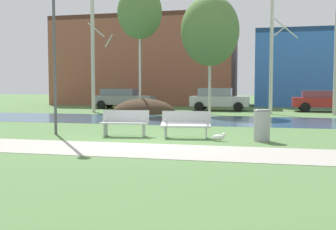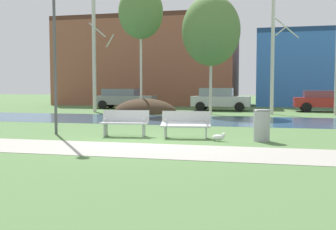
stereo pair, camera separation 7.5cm
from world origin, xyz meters
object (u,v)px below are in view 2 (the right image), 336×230
(parked_sedan_second_silver, at_px, (220,99))
(trash_bin, at_px, (262,125))
(bench_right, at_px, (186,124))
(bench_left, at_px, (125,122))
(streetlamp, at_px, (54,16))
(parked_hatch_third_red, at_px, (327,100))
(seagull, at_px, (219,137))
(parked_van_nearest_grey, at_px, (124,98))

(parked_sedan_second_silver, bearing_deg, trash_bin, -78.86)
(bench_right, xyz_separation_m, trash_bin, (2.41, -0.24, 0.03))
(trash_bin, bearing_deg, bench_left, 176.93)
(trash_bin, bearing_deg, parked_sedan_second_silver, 101.14)
(bench_left, relative_size, streetlamp, 0.26)
(parked_hatch_third_red, bearing_deg, trash_bin, -103.56)
(bench_left, distance_m, streetlamp, 4.44)
(bench_left, bearing_deg, trash_bin, -3.07)
(bench_right, xyz_separation_m, parked_sedan_second_silver, (-0.74, 15.72, 0.35))
(seagull, distance_m, parked_hatch_third_red, 17.60)
(bench_right, height_order, trash_bin, trash_bin)
(bench_right, relative_size, parked_van_nearest_grey, 0.36)
(bench_right, bearing_deg, trash_bin, -5.72)
(seagull, xyz_separation_m, parked_van_nearest_grey, (-9.34, 17.35, 0.67))
(bench_left, relative_size, seagull, 3.64)
(seagull, distance_m, parked_van_nearest_grey, 19.71)
(bench_left, distance_m, parked_van_nearest_grey, 17.88)
(parked_hatch_third_red, bearing_deg, streetlamp, -124.20)
(seagull, bearing_deg, parked_hatch_third_red, 72.67)
(trash_bin, bearing_deg, parked_van_nearest_grey, 121.87)
(bench_left, distance_m, parked_sedan_second_silver, 15.78)
(bench_left, distance_m, bench_right, 2.10)
(streetlamp, bearing_deg, bench_left, 0.01)
(seagull, xyz_separation_m, parked_hatch_third_red, (5.24, 16.79, 0.63))
(bench_left, distance_m, parked_hatch_third_red, 18.33)
(bench_left, height_order, trash_bin, trash_bin)
(parked_van_nearest_grey, bearing_deg, bench_left, -70.06)
(trash_bin, height_order, streetlamp, streetlamp)
(parked_van_nearest_grey, bearing_deg, bench_right, -64.01)
(trash_bin, height_order, seagull, trash_bin)
(trash_bin, distance_m, parked_hatch_third_red, 16.96)
(bench_right, distance_m, trash_bin, 2.42)
(parked_sedan_second_silver, height_order, parked_hatch_third_red, parked_sedan_second_silver)
(bench_right, xyz_separation_m, streetlamp, (-4.66, -0.00, 3.63))
(bench_right, xyz_separation_m, parked_hatch_third_red, (6.38, 16.24, 0.29))
(parked_van_nearest_grey, bearing_deg, parked_sedan_second_silver, -8.28)
(bench_left, bearing_deg, parked_hatch_third_red, 62.43)
(parked_van_nearest_grey, height_order, parked_hatch_third_red, parked_van_nearest_grey)
(seagull, height_order, streetlamp, streetlamp)
(parked_sedan_second_silver, bearing_deg, parked_van_nearest_grey, 171.72)
(parked_hatch_third_red, bearing_deg, parked_van_nearest_grey, 177.79)
(trash_bin, relative_size, parked_sedan_second_silver, 0.24)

